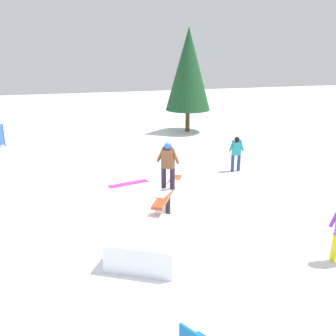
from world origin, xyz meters
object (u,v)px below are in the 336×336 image
Objects in this scene: loose_snowboard_magenta at (129,184)px; main_rider_on_rail at (168,167)px; rail_feature at (168,194)px; pine_tree_near at (188,69)px; bystander_teal at (236,152)px.

main_rider_on_rail is at bearing 87.76° from loose_snowboard_magenta.
rail_feature is 3.16m from loose_snowboard_magenta.
loose_snowboard_magenta is (3.01, 0.59, -1.50)m from main_rider_on_rail.
rail_feature reaches higher than loose_snowboard_magenta.
loose_snowboard_magenta is 0.26× the size of pine_tree_near.
rail_feature is 1.71× the size of bystander_teal.
pine_tree_near is at bearing 16.61° from main_rider_on_rail.
loose_snowboard_magenta is at bearing 148.33° from pine_tree_near.
pine_tree_near reaches higher than rail_feature.
main_rider_on_rail is at bearing 50.58° from bystander_teal.
main_rider_on_rail is 3.42m from loose_snowboard_magenta.
pine_tree_near is at bearing -135.04° from loose_snowboard_magenta.
bystander_teal is 7.54m from pine_tree_near.
pine_tree_near is at bearing -85.60° from bystander_teal.
bystander_teal is (3.35, -3.58, -0.76)m from main_rider_on_rail.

